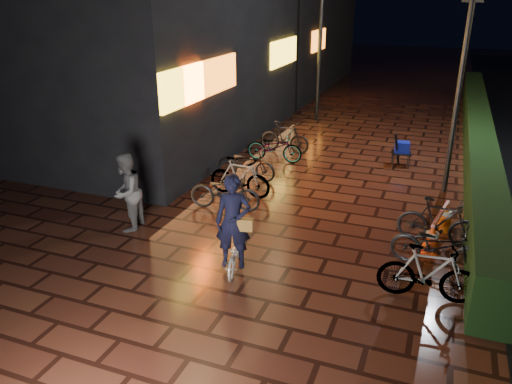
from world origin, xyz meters
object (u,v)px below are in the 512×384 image
at_px(bystander_person, 126,192).
at_px(cyclist, 234,236).
at_px(cart_assembly, 401,148).
at_px(traffic_barrier, 439,226).

relative_size(bystander_person, cyclist, 0.90).
relative_size(cyclist, cart_assembly, 1.77).
bearing_deg(bystander_person, cyclist, 66.68).
bearing_deg(bystander_person, traffic_barrier, 98.02).
bearing_deg(cyclist, cart_assembly, 72.77).
xyz_separation_m(traffic_barrier, cart_assembly, (-1.20, 4.43, 0.21)).
bearing_deg(cyclist, traffic_barrier, 36.67).
xyz_separation_m(bystander_person, cart_assembly, (4.86, 6.18, -0.30)).
xyz_separation_m(cyclist, cart_assembly, (2.15, 6.92, -0.15)).
height_order(bystander_person, traffic_barrier, bystander_person).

